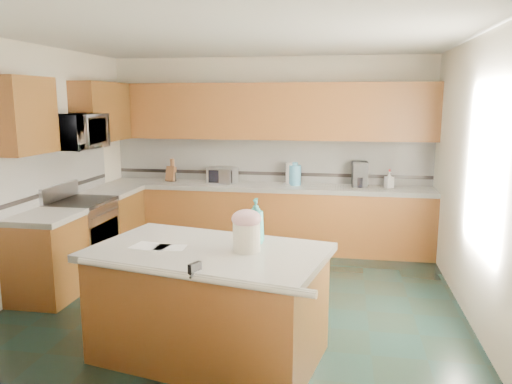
% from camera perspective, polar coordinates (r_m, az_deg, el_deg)
% --- Properties ---
extents(floor, '(4.60, 4.60, 0.00)m').
position_cam_1_polar(floor, '(5.38, -2.28, -12.44)').
color(floor, black).
rests_on(floor, ground).
extents(ceiling, '(4.60, 4.60, 0.00)m').
position_cam_1_polar(ceiling, '(5.00, -2.51, 17.43)').
color(ceiling, white).
rests_on(ceiling, ground).
extents(wall_back, '(4.60, 0.04, 2.70)m').
position_cam_1_polar(wall_back, '(7.28, 1.55, 4.58)').
color(wall_back, '#EDE3C9').
rests_on(wall_back, ground).
extents(wall_front, '(4.60, 0.04, 2.70)m').
position_cam_1_polar(wall_front, '(2.84, -12.53, -4.94)').
color(wall_front, '#EDE3C9').
rests_on(wall_front, ground).
extents(wall_left, '(0.04, 4.60, 2.70)m').
position_cam_1_polar(wall_left, '(5.96, -24.77, 2.33)').
color(wall_left, '#EDE3C9').
rests_on(wall_left, ground).
extents(wall_right, '(0.04, 4.60, 2.70)m').
position_cam_1_polar(wall_right, '(5.06, 24.25, 1.08)').
color(wall_right, '#EDE3C9').
rests_on(wall_right, ground).
extents(back_base_cab, '(4.60, 0.60, 0.86)m').
position_cam_1_polar(back_base_cab, '(7.12, 1.13, -3.06)').
color(back_base_cab, black).
rests_on(back_base_cab, ground).
extents(back_countertop, '(4.60, 0.64, 0.06)m').
position_cam_1_polar(back_countertop, '(7.03, 1.14, 0.59)').
color(back_countertop, white).
rests_on(back_countertop, back_base_cab).
extents(back_upper_cab, '(4.60, 0.33, 0.78)m').
position_cam_1_polar(back_upper_cab, '(7.06, 1.34, 9.20)').
color(back_upper_cab, black).
rests_on(back_upper_cab, wall_back).
extents(back_backsplash, '(4.60, 0.02, 0.63)m').
position_cam_1_polar(back_backsplash, '(7.26, 1.50, 3.65)').
color(back_backsplash, silver).
rests_on(back_backsplash, back_countertop).
extents(back_accent_band, '(4.60, 0.01, 0.05)m').
position_cam_1_polar(back_accent_band, '(7.28, 1.49, 2.12)').
color(back_accent_band, black).
rests_on(back_accent_band, back_countertop).
extents(left_base_cab_rear, '(0.60, 0.82, 0.86)m').
position_cam_1_polar(left_base_cab_rear, '(7.06, -16.10, -3.61)').
color(left_base_cab_rear, black).
rests_on(left_base_cab_rear, ground).
extents(left_counter_rear, '(0.64, 0.82, 0.06)m').
position_cam_1_polar(left_counter_rear, '(6.96, -16.29, 0.07)').
color(left_counter_rear, white).
rests_on(left_counter_rear, left_base_cab_rear).
extents(left_base_cab_front, '(0.60, 0.72, 0.86)m').
position_cam_1_polar(left_base_cab_front, '(5.78, -22.79, -7.12)').
color(left_base_cab_front, black).
rests_on(left_base_cab_front, ground).
extents(left_counter_front, '(0.64, 0.72, 0.06)m').
position_cam_1_polar(left_counter_front, '(5.66, -23.12, -2.67)').
color(left_counter_front, white).
rests_on(left_counter_front, left_base_cab_front).
extents(left_backsplash, '(0.02, 2.30, 0.63)m').
position_cam_1_polar(left_backsplash, '(6.41, -21.68, 2.02)').
color(left_backsplash, silver).
rests_on(left_backsplash, wall_left).
extents(left_accent_band, '(0.01, 2.30, 0.05)m').
position_cam_1_polar(left_accent_band, '(6.43, -21.51, 0.30)').
color(left_accent_band, black).
rests_on(left_accent_band, wall_left).
extents(left_upper_cab_rear, '(0.33, 1.09, 0.78)m').
position_cam_1_polar(left_upper_cab_rear, '(7.04, -17.24, 8.74)').
color(left_upper_cab_rear, black).
rests_on(left_upper_cab_rear, wall_left).
extents(left_upper_cab_front, '(0.33, 0.72, 0.78)m').
position_cam_1_polar(left_upper_cab_front, '(5.61, -25.05, 7.93)').
color(left_upper_cab_front, black).
rests_on(left_upper_cab_front, wall_left).
extents(range_body, '(0.60, 0.76, 0.88)m').
position_cam_1_polar(range_body, '(6.38, -19.22, -5.17)').
color(range_body, '#B7B7BC').
rests_on(range_body, ground).
extents(range_oven_door, '(0.02, 0.68, 0.55)m').
position_cam_1_polar(range_oven_door, '(6.25, -16.86, -5.72)').
color(range_oven_door, black).
rests_on(range_oven_door, range_body).
extents(range_cooktop, '(0.62, 0.78, 0.04)m').
position_cam_1_polar(range_cooktop, '(6.27, -19.47, -1.11)').
color(range_cooktop, black).
rests_on(range_cooktop, range_body).
extents(range_handle, '(0.02, 0.66, 0.02)m').
position_cam_1_polar(range_handle, '(6.15, -16.80, -2.33)').
color(range_handle, '#B7B7BC').
rests_on(range_handle, range_body).
extents(range_backguard, '(0.06, 0.76, 0.18)m').
position_cam_1_polar(range_backguard, '(6.38, -21.57, 0.04)').
color(range_backguard, '#B7B7BC').
rests_on(range_backguard, range_body).
extents(microwave, '(0.50, 0.73, 0.41)m').
position_cam_1_polar(microwave, '(6.17, -19.94, 6.48)').
color(microwave, '#B7B7BC').
rests_on(microwave, wall_left).
extents(island_base, '(1.92, 1.34, 0.86)m').
position_cam_1_polar(island_base, '(4.20, -5.38, -12.88)').
color(island_base, black).
rests_on(island_base, ground).
extents(island_top, '(2.04, 1.46, 0.06)m').
position_cam_1_polar(island_top, '(4.04, -5.49, -6.88)').
color(island_top, white).
rests_on(island_top, island_base).
extents(island_bullnose, '(1.83, 0.43, 0.06)m').
position_cam_1_polar(island_bullnose, '(3.54, -7.90, -9.46)').
color(island_bullnose, white).
rests_on(island_bullnose, island_base).
extents(treat_jar, '(0.28, 0.28, 0.23)m').
position_cam_1_polar(treat_jar, '(3.93, -1.09, -5.17)').
color(treat_jar, silver).
rests_on(treat_jar, island_top).
extents(treat_jar_lid, '(0.24, 0.24, 0.15)m').
position_cam_1_polar(treat_jar_lid, '(3.89, -1.09, -3.07)').
color(treat_jar_lid, '#DEA3AF').
rests_on(treat_jar_lid, treat_jar).
extents(treat_jar_knob, '(0.08, 0.03, 0.03)m').
position_cam_1_polar(treat_jar_knob, '(3.88, -1.10, -2.36)').
color(treat_jar_knob, tan).
rests_on(treat_jar_knob, treat_jar_lid).
extents(treat_jar_knob_end_l, '(0.04, 0.04, 0.04)m').
position_cam_1_polar(treat_jar_knob_end_l, '(3.89, -1.66, -2.34)').
color(treat_jar_knob_end_l, tan).
rests_on(treat_jar_knob_end_l, treat_jar_lid).
extents(treat_jar_knob_end_r, '(0.04, 0.04, 0.04)m').
position_cam_1_polar(treat_jar_knob_end_r, '(3.88, -0.53, -2.38)').
color(treat_jar_knob_end_r, tan).
rests_on(treat_jar_knob_end_r, treat_jar_lid).
extents(soap_bottle_island, '(0.15, 0.15, 0.38)m').
position_cam_1_polar(soap_bottle_island, '(4.12, -0.02, -3.35)').
color(soap_bottle_island, teal).
rests_on(soap_bottle_island, island_top).
extents(paper_sheet_a, '(0.25, 0.19, 0.00)m').
position_cam_1_polar(paper_sheet_a, '(4.11, -9.75, -6.26)').
color(paper_sheet_a, white).
rests_on(paper_sheet_a, island_top).
extents(paper_sheet_b, '(0.32, 0.26, 0.00)m').
position_cam_1_polar(paper_sheet_b, '(4.17, -12.03, -6.08)').
color(paper_sheet_b, white).
rests_on(paper_sheet_b, island_top).
extents(clamp_body, '(0.08, 0.12, 0.10)m').
position_cam_1_polar(clamp_body, '(3.53, -7.00, -8.81)').
color(clamp_body, black).
rests_on(clamp_body, island_top).
extents(clamp_handle, '(0.02, 0.08, 0.02)m').
position_cam_1_polar(clamp_handle, '(3.48, -7.32, -9.47)').
color(clamp_handle, black).
rests_on(clamp_handle, island_top).
extents(knife_block, '(0.13, 0.17, 0.24)m').
position_cam_1_polar(knife_block, '(7.40, -9.70, 2.04)').
color(knife_block, '#472814').
rests_on(knife_block, back_countertop).
extents(utensil_crock, '(0.11, 0.11, 0.13)m').
position_cam_1_polar(utensil_crock, '(7.43, -9.50, 1.74)').
color(utensil_crock, black).
rests_on(utensil_crock, back_countertop).
extents(utensil_bundle, '(0.06, 0.06, 0.20)m').
position_cam_1_polar(utensil_bundle, '(7.41, -9.54, 3.01)').
color(utensil_bundle, '#472814').
rests_on(utensil_bundle, utensil_crock).
extents(toaster_oven, '(0.44, 0.36, 0.22)m').
position_cam_1_polar(toaster_oven, '(7.18, -3.87, 1.91)').
color(toaster_oven, '#B7B7BC').
rests_on(toaster_oven, back_countertop).
extents(toaster_oven_door, '(0.34, 0.01, 0.18)m').
position_cam_1_polar(toaster_oven_door, '(7.06, -4.11, 1.77)').
color(toaster_oven_door, black).
rests_on(toaster_oven_door, toaster_oven).
extents(paper_towel, '(0.13, 0.13, 0.30)m').
position_cam_1_polar(paper_towel, '(7.06, 3.95, 2.09)').
color(paper_towel, white).
rests_on(paper_towel, back_countertop).
extents(paper_towel_base, '(0.20, 0.20, 0.01)m').
position_cam_1_polar(paper_towel_base, '(7.08, 3.94, 0.94)').
color(paper_towel_base, '#B7B7BC').
rests_on(paper_towel_base, back_countertop).
extents(water_jug, '(0.17, 0.17, 0.28)m').
position_cam_1_polar(water_jug, '(7.01, 4.48, 1.94)').
color(water_jug, '#4E9FCB').
rests_on(water_jug, back_countertop).
extents(water_jug_neck, '(0.08, 0.08, 0.04)m').
position_cam_1_polar(water_jug_neck, '(6.99, 4.49, 3.23)').
color(water_jug_neck, '#4E9FCB').
rests_on(water_jug_neck, water_jug).
extents(coffee_maker, '(0.22, 0.23, 0.35)m').
position_cam_1_polar(coffee_maker, '(7.00, 11.77, 2.01)').
color(coffee_maker, black).
rests_on(coffee_maker, back_countertop).
extents(coffee_carafe, '(0.14, 0.14, 0.14)m').
position_cam_1_polar(coffee_carafe, '(6.96, 11.75, 1.12)').
color(coffee_carafe, black).
rests_on(coffee_carafe, back_countertop).
extents(soap_bottle_back, '(0.13, 0.13, 0.22)m').
position_cam_1_polar(soap_bottle_back, '(7.00, 14.98, 1.37)').
color(soap_bottle_back, white).
rests_on(soap_bottle_back, back_countertop).
extents(soap_back_cap, '(0.02, 0.02, 0.03)m').
position_cam_1_polar(soap_back_cap, '(6.98, 15.02, 2.40)').
color(soap_back_cap, red).
rests_on(soap_back_cap, soap_bottle_back).
extents(window_light_proxy, '(0.02, 1.40, 1.10)m').
position_cam_1_polar(window_light_proxy, '(4.84, 24.60, 2.47)').
color(window_light_proxy, white).
rests_on(window_light_proxy, wall_right).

